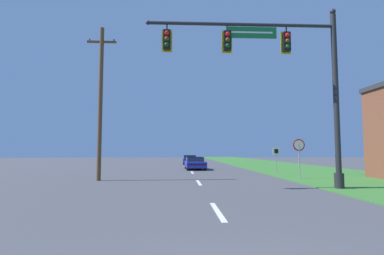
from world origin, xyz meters
The scene contains 8 objects.
grass_verge_right centered at (10.50, 30.00, 0.02)m, with size 10.00×110.00×0.04m.
road_center_line centered at (0.00, 22.00, 0.01)m, with size 0.16×34.80×0.01m.
signal_mast centered at (3.98, 10.92, 5.49)m, with size 9.35×0.47×8.71m.
car_ahead centered at (0.47, 26.19, 0.60)m, with size 1.95×4.49×1.19m.
far_car centered at (0.42, 38.03, 0.61)m, with size 1.82×4.66×1.19m.
stop_sign centered at (6.53, 15.85, 1.86)m, with size 0.76×0.07×2.50m.
route_sign_post centered at (6.70, 20.80, 1.53)m, with size 0.55×0.06×2.03m.
utility_pole_near centered at (-5.96, 15.52, 4.90)m, with size 1.80×0.26×9.49m.
Camera 1 is at (-1.17, -2.93, 1.78)m, focal length 28.00 mm.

